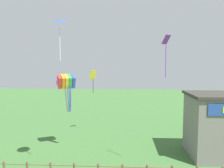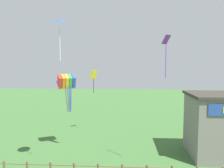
{
  "view_description": "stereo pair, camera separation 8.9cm",
  "coord_description": "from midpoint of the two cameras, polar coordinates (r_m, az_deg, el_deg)",
  "views": [
    {
      "loc": [
        0.85,
        -7.5,
        7.83
      ],
      "look_at": [
        0.0,
        8.29,
        6.37
      ],
      "focal_mm": 35.0,
      "sensor_mm": 36.0,
      "label": 1
    },
    {
      "loc": [
        0.94,
        -7.5,
        7.83
      ],
      "look_at": [
        0.0,
        8.29,
        6.37
      ],
      "focal_mm": 35.0,
      "sensor_mm": 36.0,
      "label": 2
    }
  ],
  "objects": [
    {
      "name": "kite_rainbow_parafoil",
      "position": [
        20.18,
        -11.69,
        0.63
      ],
      "size": [
        2.19,
        1.94,
        3.45
      ],
      "color": "#E54C8C"
    },
    {
      "name": "kite_purple_streamer",
      "position": [
        15.73,
        14.09,
        8.86
      ],
      "size": [
        0.67,
        0.65,
        2.97
      ],
      "color": "purple"
    },
    {
      "name": "kite_blue_delta",
      "position": [
        15.67,
        -13.41,
        15.53
      ],
      "size": [
        1.36,
        1.34,
        2.86
      ],
      "color": "blue"
    },
    {
      "name": "kite_yellow_diamond",
      "position": [
        24.49,
        -4.76,
        1.88
      ],
      "size": [
        0.81,
        0.83,
        2.57
      ],
      "color": "yellow"
    }
  ]
}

